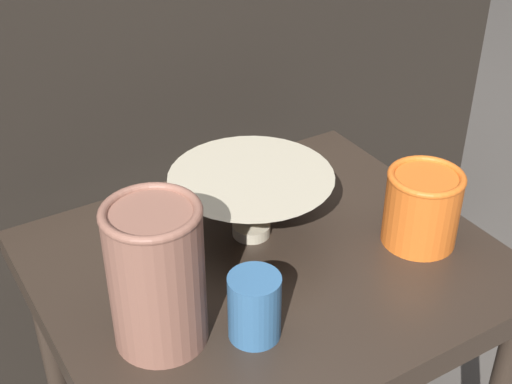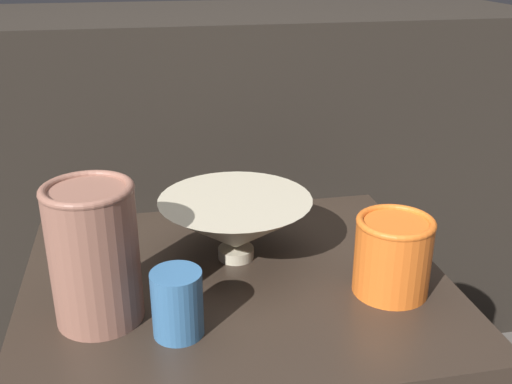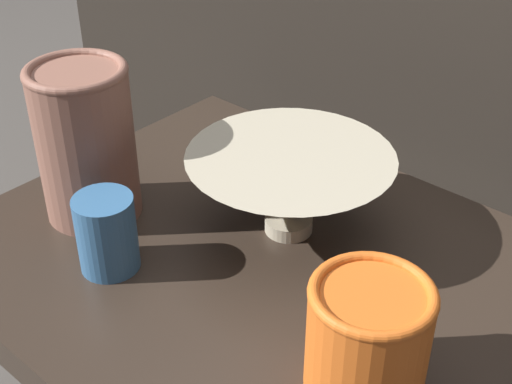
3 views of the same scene
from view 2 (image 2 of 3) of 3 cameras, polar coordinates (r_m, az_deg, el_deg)
table at (r=0.90m, az=-1.87°, el=-11.10°), size 0.60×0.51×0.44m
couch_backdrop at (r=1.43m, az=-5.85°, el=1.59°), size 1.53×0.50×0.75m
bowl at (r=0.90m, az=-1.96°, el=-3.07°), size 0.23×0.23×0.10m
vase_textured_left at (r=0.76m, az=-15.17°, el=-5.56°), size 0.11×0.11×0.18m
vase_colorful_right at (r=0.83m, az=12.90°, el=-5.77°), size 0.11×0.11×0.11m
cup at (r=0.74m, az=-7.50°, el=-10.48°), size 0.06×0.06×0.08m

